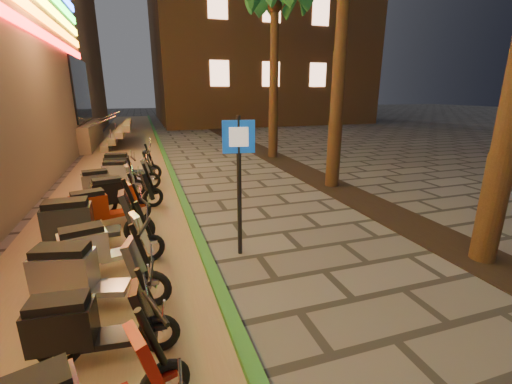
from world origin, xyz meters
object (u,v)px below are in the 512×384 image
object	(u,v)px
pedestrian_sign	(239,168)
scooter_8	(86,222)
scooter_7	(101,246)
scooter_12	(125,174)
scooter_5	(87,325)
scooter_9	(102,207)
scooter_10	(120,193)
scooter_13	(126,166)
scooter_6	(86,274)
scooter_11	(106,183)

from	to	relation	value
pedestrian_sign	scooter_8	bearing A→B (deg)	167.99
scooter_8	scooter_7	bearing A→B (deg)	-72.70
scooter_12	pedestrian_sign	bearing A→B (deg)	-58.90
scooter_5	scooter_9	xyz separation A→B (m)	(-0.19, 3.94, 0.03)
scooter_10	scooter_13	bearing A→B (deg)	75.72
scooter_7	scooter_8	bearing A→B (deg)	93.39
scooter_6	scooter_11	world-z (taller)	scooter_6
scooter_7	scooter_6	bearing A→B (deg)	-110.92
scooter_5	scooter_12	distance (m)	6.94
scooter_5	scooter_13	size ratio (longest dim) A/B	0.88
scooter_6	scooter_11	xyz separation A→B (m)	(-0.15, 4.98, -0.04)
scooter_12	scooter_10	bearing A→B (deg)	-82.36
scooter_10	scooter_7	bearing A→B (deg)	-105.88
scooter_6	scooter_5	bearing A→B (deg)	-69.30
scooter_11	scooter_9	bearing A→B (deg)	-98.92
pedestrian_sign	scooter_9	size ratio (longest dim) A/B	1.52
scooter_11	scooter_13	size ratio (longest dim) A/B	0.93
scooter_5	scooter_8	world-z (taller)	scooter_8
scooter_11	scooter_12	xyz separation A→B (m)	(0.41, 0.96, 0.00)
pedestrian_sign	scooter_5	size ratio (longest dim) A/B	1.62
scooter_7	scooter_12	xyz separation A→B (m)	(0.17, 5.01, 0.00)
scooter_5	scooter_9	bearing A→B (deg)	98.41
pedestrian_sign	scooter_7	size ratio (longest dim) A/B	1.54
scooter_10	scooter_11	xyz separation A→B (m)	(-0.38, 1.09, -0.01)
scooter_5	scooter_10	distance (m)	4.89
scooter_5	scooter_6	world-z (taller)	scooter_6
scooter_7	scooter_10	size ratio (longest dim) A/B	0.97
scooter_7	scooter_11	xyz separation A→B (m)	(-0.24, 4.04, -0.00)
scooter_6	scooter_11	size ratio (longest dim) A/B	1.08
scooter_5	scooter_10	bearing A→B (deg)	94.41
scooter_7	scooter_8	xyz separation A→B (m)	(-0.32, 0.96, 0.08)
pedestrian_sign	scooter_13	size ratio (longest dim) A/B	1.42
scooter_8	scooter_11	size ratio (longest dim) A/B	1.16
pedestrian_sign	scooter_10	world-z (taller)	pedestrian_sign
pedestrian_sign	scooter_13	bearing A→B (deg)	117.33
scooter_11	scooter_13	bearing A→B (deg)	66.26
scooter_7	scooter_10	bearing A→B (deg)	72.25
scooter_7	scooter_12	bearing A→B (deg)	72.86
scooter_7	scooter_5	bearing A→B (deg)	-104.30
scooter_5	scooter_12	xyz separation A→B (m)	(0.14, 6.94, 0.03)
scooter_6	scooter_13	bearing A→B (deg)	101.42
pedestrian_sign	scooter_7	distance (m)	2.48
scooter_9	scooter_11	bearing A→B (deg)	75.02
scooter_11	scooter_12	distance (m)	1.05
pedestrian_sign	scooter_11	world-z (taller)	pedestrian_sign
scooter_10	scooter_11	bearing A→B (deg)	95.67
scooter_8	scooter_9	world-z (taller)	scooter_8
scooter_12	scooter_8	bearing A→B (deg)	-88.23
pedestrian_sign	scooter_8	world-z (taller)	pedestrian_sign
scooter_7	scooter_9	xyz separation A→B (m)	(-0.16, 2.00, 0.01)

